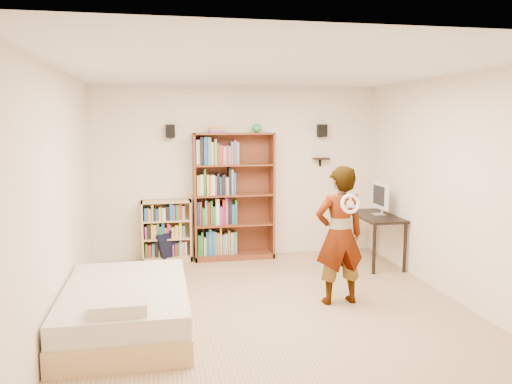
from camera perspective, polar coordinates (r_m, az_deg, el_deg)
The scene contains 14 objects.
ground at distance 5.83m, azimuth 1.90°, elevation -13.51°, with size 4.50×5.00×0.01m, color tan.
room_shell at distance 5.44m, azimuth 1.99°, elevation 4.02°, with size 4.52×5.02×2.71m.
crown_molding at distance 5.45m, azimuth 2.04°, elevation 13.59°, with size 4.50×5.00×0.06m.
speaker_left at distance 7.69m, azimuth -9.78°, elevation 6.87°, with size 0.14×0.12×0.20m, color black.
speaker_right at distance 8.11m, azimuth 7.57°, elevation 6.97°, with size 0.14×0.12×0.20m, color black.
wall_shelf at distance 8.14m, azimuth 7.49°, elevation 3.80°, with size 0.25×0.16×0.03m, color black.
tall_bookshelf at distance 7.78m, azimuth -2.56°, elevation -0.51°, with size 1.25×0.36×1.97m, color brown, non-canonical shape.
low_bookshelf at distance 7.83m, azimuth -10.16°, elevation -4.40°, with size 0.76×0.28×0.95m, color tan, non-canonical shape.
computer_desk at distance 7.81m, azimuth 13.40°, elevation -5.27°, with size 0.55×1.10×0.75m, color black, non-canonical shape.
imac at distance 7.71m, azimuth 13.88°, elevation -0.79°, with size 0.10×0.48×0.48m, color white, non-canonical shape.
daybed at distance 5.46m, azimuth -14.64°, elevation -12.11°, with size 1.26×1.94×0.57m, color silver, non-canonical shape.
person at distance 5.95m, azimuth 9.52°, elevation -4.91°, with size 0.60×0.39×1.64m, color black.
wii_wheel at distance 5.59m, azimuth 10.71°, elevation -1.34°, with size 0.22×0.22×0.04m, color white.
navy_bag at distance 7.86m, azimuth -10.01°, elevation -6.08°, with size 0.36×0.23×0.48m, color black, non-canonical shape.
Camera 1 is at (-1.21, -5.29, 2.14)m, focal length 35.00 mm.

